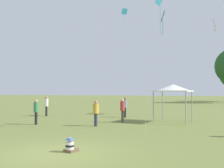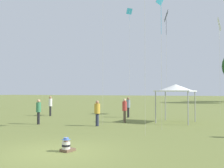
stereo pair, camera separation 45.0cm
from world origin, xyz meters
name	(u,v)px [view 1 (the left image)]	position (x,y,z in m)	size (l,w,h in m)	color
ground_plane	(57,153)	(0.00, 0.00, 0.00)	(300.00, 300.00, 0.00)	olive
seated_toddler	(70,146)	(0.34, 0.33, 0.21)	(0.46, 0.53, 0.53)	brown
person_standing_0	(96,111)	(-1.91, 7.23, 0.98)	(0.52, 0.52, 1.65)	#282D42
person_standing_1	(36,109)	(-6.00, 6.45, 1.02)	(0.40, 0.40, 1.70)	black
person_standing_3	(125,105)	(-2.06, 13.40, 1.04)	(0.36, 0.36, 1.74)	black
person_standing_4	(122,108)	(-0.99, 9.77, 1.04)	(0.46, 0.46, 1.73)	brown
person_standing_5	(46,104)	(-9.07, 11.81, 1.10)	(0.45, 0.45, 1.82)	black
canopy_tent	(173,88)	(2.38, 11.29, 2.47)	(2.72, 2.72, 2.76)	white
kite_0	(125,17)	(-5.71, 23.77, 11.93)	(0.78, 0.82, 13.01)	#339EDB
kite_3	(163,20)	(1.01, 14.66, 8.52)	(0.49, 0.95, 9.24)	#1E2328
kite_5	(160,5)	(2.30, 7.19, 7.32)	(0.49, 0.76, 8.02)	#339EDB
kite_6	(214,27)	(5.18, 18.29, 8.35)	(0.37, 1.16, 9.08)	white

